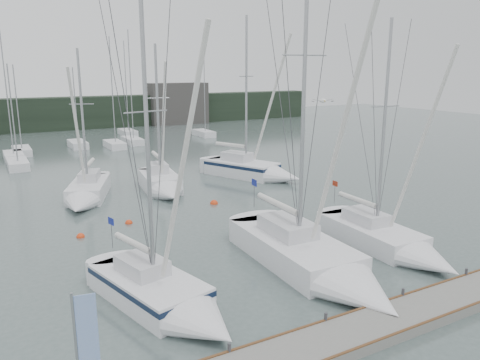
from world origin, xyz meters
name	(u,v)px	position (x,y,z in m)	size (l,w,h in m)	color
ground	(303,277)	(0.00, 0.00, 0.00)	(160.00, 160.00, 0.00)	#4B5B58
dock	(384,323)	(0.00, -5.00, 0.20)	(24.00, 2.00, 0.40)	slate
far_treeline	(68,113)	(0.00, 62.00, 2.50)	(90.00, 4.00, 5.00)	black
far_building_right	(179,104)	(18.00, 60.00, 3.50)	(10.00, 3.00, 7.00)	#3D3A38
sailboat_near_left	(170,301)	(-6.55, -0.13, 0.55)	(4.51, 8.36, 13.25)	silver
sailboat_near_center	(322,267)	(0.64, -0.56, 0.59)	(3.74, 11.54, 17.00)	silver
sailboat_near_right	(396,245)	(5.86, -0.09, 0.49)	(2.91, 9.22, 12.76)	silver
sailboat_mid_b	(85,195)	(-6.22, 17.70, 0.55)	(5.19, 8.48, 11.56)	silver
sailboat_mid_c	(163,186)	(-0.48, 17.32, 0.62)	(3.50, 7.39, 11.99)	silver
sailboat_mid_d	(257,171)	(8.51, 18.21, 0.66)	(6.45, 9.61, 14.64)	silver
buoy_a	(129,223)	(-4.86, 11.54, 0.00)	(0.46, 0.46, 0.46)	red
buoy_b	(214,204)	(1.68, 12.83, 0.00)	(0.57, 0.57, 0.57)	red
buoy_c	(81,237)	(-7.98, 10.46, 0.00)	(0.48, 0.48, 0.48)	red
dock_banner	(84,350)	(-10.66, -5.25, 2.65)	(0.58, 0.14, 3.81)	#93959A
seagull	(323,101)	(0.71, -0.04, 8.06)	(0.94, 0.44, 0.19)	white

